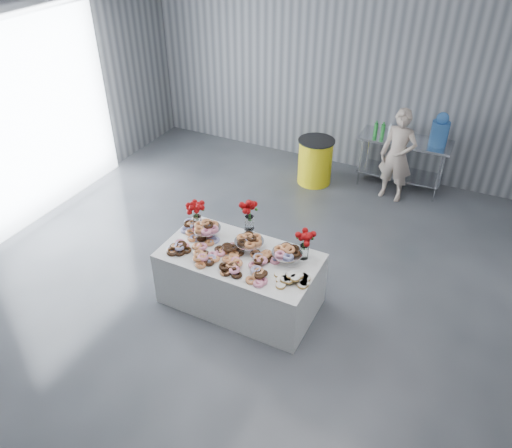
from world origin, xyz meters
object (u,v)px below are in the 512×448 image
(water_jug, at_px, (440,131))
(person, at_px, (397,156))
(trash_barrel, at_px, (315,161))
(prep_table, at_px, (403,154))
(display_table, at_px, (240,279))

(water_jug, bearing_deg, person, -141.00)
(person, relative_size, trash_barrel, 1.92)
(prep_table, distance_m, water_jug, 0.73)
(trash_barrel, bearing_deg, prep_table, 20.26)
(prep_table, relative_size, person, 0.96)
(display_table, bearing_deg, prep_table, 73.70)
(water_jug, bearing_deg, trash_barrel, -164.84)
(display_table, height_order, prep_table, prep_table)
(water_jug, bearing_deg, prep_table, 180.00)
(prep_table, height_order, water_jug, water_jug)
(prep_table, height_order, trash_barrel, prep_table)
(display_table, bearing_deg, person, 72.12)
(display_table, distance_m, water_jug, 4.21)
(prep_table, bearing_deg, trash_barrel, -159.74)
(prep_table, bearing_deg, water_jug, -0.00)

